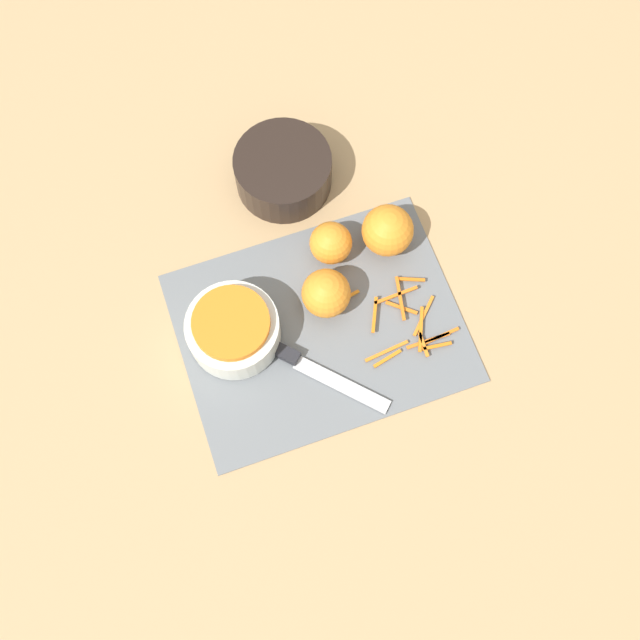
{
  "coord_description": "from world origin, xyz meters",
  "views": [
    {
      "loc": [
        -0.12,
        -0.35,
        1.09
      ],
      "look_at": [
        0.0,
        0.0,
        0.04
      ],
      "focal_mm": 42.0,
      "sensor_mm": 36.0,
      "label": 1
    }
  ],
  "objects_px": {
    "knife": "(291,356)",
    "orange_left": "(326,293)",
    "bowl_dark": "(283,171)",
    "bowl_speckled": "(233,329)",
    "orange_right": "(331,243)",
    "orange_back": "(388,230)"
  },
  "relations": [
    {
      "from": "bowl_speckled",
      "to": "orange_back",
      "type": "relative_size",
      "value": 1.72
    },
    {
      "from": "orange_right",
      "to": "orange_left",
      "type": "bearing_deg",
      "value": -114.32
    },
    {
      "from": "bowl_dark",
      "to": "orange_right",
      "type": "relative_size",
      "value": 2.35
    },
    {
      "from": "bowl_dark",
      "to": "orange_right",
      "type": "height_order",
      "value": "orange_right"
    },
    {
      "from": "bowl_speckled",
      "to": "knife",
      "type": "xyz_separation_m",
      "value": [
        0.07,
        -0.06,
        -0.03
      ]
    },
    {
      "from": "knife",
      "to": "orange_left",
      "type": "bearing_deg",
      "value": 86.49
    },
    {
      "from": "orange_right",
      "to": "orange_back",
      "type": "xyz_separation_m",
      "value": [
        0.09,
        -0.01,
        0.01
      ]
    },
    {
      "from": "knife",
      "to": "orange_right",
      "type": "relative_size",
      "value": 2.88
    },
    {
      "from": "bowl_speckled",
      "to": "knife",
      "type": "bearing_deg",
      "value": -40.93
    },
    {
      "from": "bowl_dark",
      "to": "orange_left",
      "type": "bearing_deg",
      "value": -91.67
    },
    {
      "from": "orange_left",
      "to": "orange_right",
      "type": "distance_m",
      "value": 0.09
    },
    {
      "from": "bowl_dark",
      "to": "orange_right",
      "type": "distance_m",
      "value": 0.15
    },
    {
      "from": "orange_right",
      "to": "orange_back",
      "type": "height_order",
      "value": "orange_back"
    },
    {
      "from": "bowl_speckled",
      "to": "bowl_dark",
      "type": "xyz_separation_m",
      "value": [
        0.16,
        0.23,
        -0.01
      ]
    },
    {
      "from": "bowl_dark",
      "to": "knife",
      "type": "xyz_separation_m",
      "value": [
        -0.09,
        -0.29,
        -0.02
      ]
    },
    {
      "from": "bowl_dark",
      "to": "knife",
      "type": "distance_m",
      "value": 0.31
    },
    {
      "from": "orange_left",
      "to": "knife",
      "type": "bearing_deg",
      "value": -140.22
    },
    {
      "from": "knife",
      "to": "orange_left",
      "type": "height_order",
      "value": "orange_left"
    },
    {
      "from": "bowl_dark",
      "to": "orange_left",
      "type": "xyz_separation_m",
      "value": [
        -0.01,
        -0.23,
        0.01
      ]
    },
    {
      "from": "bowl_speckled",
      "to": "bowl_dark",
      "type": "relative_size",
      "value": 0.89
    },
    {
      "from": "knife",
      "to": "orange_back",
      "type": "distance_m",
      "value": 0.25
    },
    {
      "from": "bowl_speckled",
      "to": "knife",
      "type": "height_order",
      "value": "bowl_speckled"
    }
  ]
}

